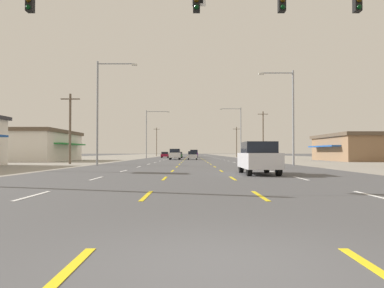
% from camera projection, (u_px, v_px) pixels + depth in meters
% --- Properties ---
extents(ground_plane, '(572.00, 572.00, 0.00)m').
position_uv_depth(ground_plane, '(193.00, 159.00, 70.27)').
color(ground_plane, '#4C4C4F').
extents(lot_apron_left, '(28.00, 440.00, 0.01)m').
position_uv_depth(lot_apron_left, '(64.00, 159.00, 70.24)').
color(lot_apron_left, gray).
rests_on(lot_apron_left, ground).
extents(lot_apron_right, '(28.00, 440.00, 0.01)m').
position_uv_depth(lot_apron_right, '(322.00, 159.00, 70.29)').
color(lot_apron_right, gray).
rests_on(lot_apron_right, ground).
extents(lane_markings, '(10.64, 227.60, 0.01)m').
position_uv_depth(lane_markings, '(193.00, 157.00, 108.76)').
color(lane_markings, white).
rests_on(lane_markings, ground).
extents(signal_span_wire, '(26.31, 0.53, 9.43)m').
position_uv_depth(signal_span_wire, '(203.00, 55.00, 15.96)').
color(signal_span_wire, brown).
rests_on(signal_span_wire, ground).
extents(suv_inner_right_nearest, '(1.98, 4.90, 1.98)m').
position_uv_depth(suv_inner_right_nearest, '(258.00, 157.00, 22.50)').
color(suv_inner_right_nearest, silver).
rests_on(suv_inner_right_nearest, ground).
extents(hatchback_center_turn_near, '(1.72, 3.90, 1.54)m').
position_uv_depth(hatchback_center_turn_near, '(192.00, 155.00, 66.95)').
color(hatchback_center_turn_near, silver).
rests_on(hatchback_center_turn_near, ground).
extents(suv_inner_left_mid, '(1.98, 4.90, 1.98)m').
position_uv_depth(suv_inner_left_mid, '(175.00, 154.00, 67.34)').
color(suv_inner_left_mid, white).
rests_on(suv_inner_left_mid, ground).
extents(sedan_inner_left_midfar, '(1.80, 4.50, 1.46)m').
position_uv_depth(sedan_inner_left_midfar, '(178.00, 155.00, 86.48)').
color(sedan_inner_left_midfar, '#235B2D').
rests_on(sedan_inner_left_midfar, ground).
extents(sedan_far_left_far, '(1.80, 4.50, 1.46)m').
position_uv_depth(sedan_far_left_far, '(165.00, 155.00, 90.48)').
color(sedan_far_left_far, maroon).
rests_on(sedan_far_left_far, ground).
extents(suv_center_turn_farther, '(1.98, 4.90, 1.98)m').
position_uv_depth(suv_center_turn_farther, '(193.00, 154.00, 91.99)').
color(suv_center_turn_farther, '#4C196B').
rests_on(suv_center_turn_farther, ground).
extents(sedan_inner_left_farthest, '(1.80, 4.50, 1.46)m').
position_uv_depth(sedan_inner_left_farthest, '(179.00, 155.00, 97.29)').
color(sedan_inner_left_farthest, '#B28C33').
rests_on(sedan_inner_left_farthest, ground).
extents(hatchback_center_turn_distant_a, '(1.72, 3.90, 1.54)m').
position_uv_depth(hatchback_center_turn_distant_a, '(193.00, 154.00, 113.72)').
color(hatchback_center_turn_distant_a, silver).
rests_on(hatchback_center_turn_distant_a, ground).
extents(storefront_left_row_1, '(14.42, 16.37, 4.83)m').
position_uv_depth(storefront_left_row_1, '(26.00, 145.00, 58.13)').
color(storefront_left_row_1, silver).
rests_on(storefront_left_row_1, ground).
extents(storefront_right_row_1, '(10.91, 15.91, 4.23)m').
position_uv_depth(storefront_right_row_1, '(356.00, 147.00, 58.13)').
color(storefront_right_row_1, '#8C6B4C').
rests_on(storefront_right_row_1, ground).
extents(streetlight_left_row_0, '(4.19, 0.26, 10.79)m').
position_uv_depth(streetlight_left_row_0, '(101.00, 106.00, 37.94)').
color(streetlight_left_row_0, gray).
rests_on(streetlight_left_row_0, ground).
extents(streetlight_right_row_0, '(3.67, 0.26, 9.83)m').
position_uv_depth(streetlight_right_row_0, '(290.00, 111.00, 37.95)').
color(streetlight_right_row_0, gray).
rests_on(streetlight_right_row_0, ground).
extents(streetlight_left_row_1, '(5.10, 0.26, 10.36)m').
position_uv_depth(streetlight_left_row_1, '(148.00, 130.00, 78.62)').
color(streetlight_left_row_1, gray).
rests_on(streetlight_left_row_1, ground).
extents(streetlight_right_row_1, '(4.59, 0.26, 10.96)m').
position_uv_depth(streetlight_right_row_1, '(238.00, 129.00, 78.64)').
color(streetlight_right_row_1, gray).
rests_on(streetlight_right_row_1, ground).
extents(utility_pole_left_row_0, '(2.20, 0.26, 8.07)m').
position_uv_depth(utility_pole_left_row_0, '(70.00, 127.00, 42.01)').
color(utility_pole_left_row_0, brown).
rests_on(utility_pole_left_row_0, ground).
extents(utility_pole_right_row_1, '(2.20, 0.26, 10.10)m').
position_uv_depth(utility_pole_right_row_1, '(263.00, 134.00, 78.15)').
color(utility_pole_right_row_1, brown).
rests_on(utility_pole_right_row_1, ground).
extents(utility_pole_right_row_2, '(2.20, 0.26, 8.88)m').
position_uv_depth(utility_pole_right_row_2, '(236.00, 141.00, 108.96)').
color(utility_pole_right_row_2, brown).
rests_on(utility_pole_right_row_2, ground).
extents(utility_pole_left_row_3, '(2.20, 0.26, 10.44)m').
position_uv_depth(utility_pole_left_row_3, '(156.00, 141.00, 134.32)').
color(utility_pole_left_row_3, brown).
rests_on(utility_pole_left_row_3, ground).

